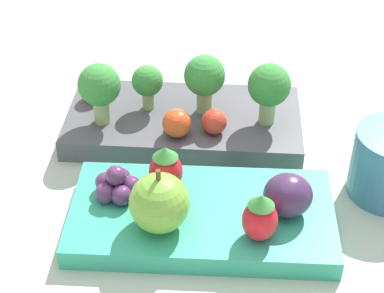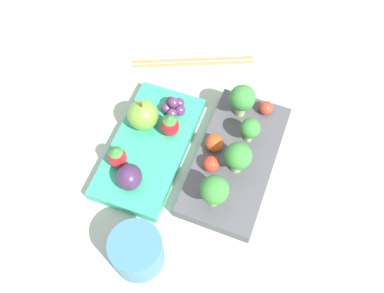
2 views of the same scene
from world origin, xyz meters
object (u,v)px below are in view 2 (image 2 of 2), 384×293
object	(u,v)px
broccoli_floret_1	(242,99)
cherry_tomato_0	(266,108)
strawberry_1	(117,157)
chopsticks_pair	(193,61)
bento_box_fruit	(149,147)
bento_box_savoury	(235,160)
grape_cluster	(174,106)
cherry_tomato_2	(211,164)
broccoli_floret_0	(214,190)
apple	(143,115)
broccoli_floret_3	(250,129)
drinking_cup	(137,251)
broccoli_floret_2	(238,157)
plum	(129,177)
cherry_tomato_1	(214,143)
strawberry_0	(170,125)

from	to	relation	value
broccoli_floret_1	cherry_tomato_0	world-z (taller)	broccoli_floret_1
strawberry_1	chopsticks_pair	xyz separation A→B (m)	(-0.22, 0.07, -0.04)
bento_box_fruit	bento_box_savoury	bearing A→B (deg)	91.18
strawberry_1	chopsticks_pair	bearing A→B (deg)	163.23
strawberry_1	grape_cluster	world-z (taller)	strawberry_1
cherry_tomato_2	strawberry_1	size ratio (longest dim) A/B	0.57
broccoli_floret_0	apple	size ratio (longest dim) A/B	1.09
broccoli_floret_3	bento_box_savoury	bearing A→B (deg)	-22.08
broccoli_floret_0	drinking_cup	world-z (taller)	broccoli_floret_0
broccoli_floret_0	chopsticks_pair	size ratio (longest dim) A/B	0.29
broccoli_floret_1	strawberry_1	xyz separation A→B (m)	(0.12, -0.16, -0.02)
apple	grape_cluster	xyz separation A→B (m)	(-0.03, 0.04, -0.01)
bento_box_fruit	cherry_tomato_2	world-z (taller)	cherry_tomato_2
drinking_cup	broccoli_floret_3	bearing A→B (deg)	149.17
broccoli_floret_1	broccoli_floret_2	bearing A→B (deg)	4.50
bento_box_fruit	cherry_tomato_0	world-z (taller)	cherry_tomato_0
cherry_tomato_2	plum	world-z (taller)	plum
bento_box_fruit	chopsticks_pair	bearing A→B (deg)	170.14
bento_box_savoury	bento_box_fruit	bearing A→B (deg)	-88.82
grape_cluster	broccoli_floret_0	bearing A→B (deg)	31.61
broccoli_floret_2	chopsticks_pair	distance (m)	0.23
cherry_tomato_1	strawberry_1	xyz separation A→B (m)	(0.05, -0.13, 0.00)
strawberry_1	bento_box_fruit	bearing A→B (deg)	138.02
cherry_tomato_0	cherry_tomato_2	distance (m)	0.13
cherry_tomato_1	strawberry_0	size ratio (longest dim) A/B	0.62
broccoli_floret_0	strawberry_1	size ratio (longest dim) A/B	1.44
strawberry_1	drinking_cup	size ratio (longest dim) A/B	0.61
broccoli_floret_1	cherry_tomato_1	bearing A→B (deg)	-22.90
bento_box_savoury	broccoli_floret_0	world-z (taller)	broccoli_floret_0
cherry_tomato_1	grape_cluster	distance (m)	0.09
strawberry_0	chopsticks_pair	xyz separation A→B (m)	(-0.16, 0.00, -0.04)
cherry_tomato_0	chopsticks_pair	world-z (taller)	cherry_tomato_0
cherry_tomato_0	strawberry_0	size ratio (longest dim) A/B	0.50
apple	grape_cluster	distance (m)	0.05
broccoli_floret_2	strawberry_0	size ratio (longest dim) A/B	1.37
bento_box_savoury	plum	size ratio (longest dim) A/B	6.10
broccoli_floret_0	cherry_tomato_1	world-z (taller)	broccoli_floret_0
bento_box_savoury	broccoli_floret_2	world-z (taller)	broccoli_floret_2
bento_box_savoury	apple	bearing A→B (deg)	-102.14
strawberry_0	chopsticks_pair	distance (m)	0.16
broccoli_floret_0	cherry_tomato_0	distance (m)	0.18
bento_box_fruit	broccoli_floret_1	bearing A→B (deg)	122.30
cherry_tomato_1	broccoli_floret_0	bearing A→B (deg)	8.75
apple	bento_box_fruit	bearing A→B (deg)	24.35
cherry_tomato_2	bento_box_savoury	bearing A→B (deg)	127.03
chopsticks_pair	plum	bearing A→B (deg)	-9.59
broccoli_floret_1	cherry_tomato_0	bearing A→B (deg)	104.74
broccoli_floret_1	drinking_cup	distance (m)	0.27
broccoli_floret_1	plum	xyz separation A→B (m)	(0.15, -0.14, -0.02)
bento_box_fruit	broccoli_floret_0	size ratio (longest dim) A/B	3.75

